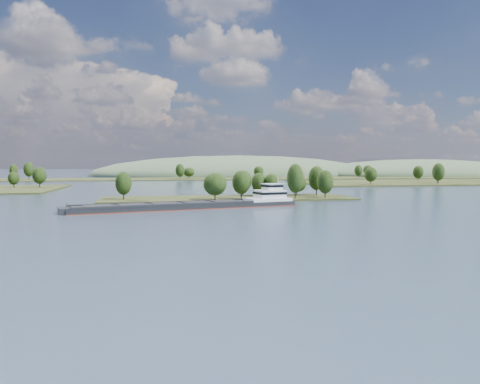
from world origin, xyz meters
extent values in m
plane|color=#324056|center=(0.00, 120.00, 0.00)|extent=(1800.00, 1800.00, 0.00)
cube|color=#2C3417|center=(0.00, 180.00, 0.00)|extent=(100.00, 30.00, 1.20)
cylinder|color=black|center=(24.65, 169.24, 2.83)|extent=(0.50, 0.50, 4.46)
ellipsoid|color=black|center=(24.65, 169.24, 8.49)|extent=(6.62, 6.62, 11.46)
cylinder|color=black|center=(8.02, 191.34, 2.34)|extent=(0.50, 0.50, 3.49)
ellipsoid|color=black|center=(8.02, 191.34, 6.78)|extent=(8.05, 8.05, 8.97)
cylinder|color=black|center=(4.01, 172.74, 2.39)|extent=(0.50, 0.50, 3.59)
ellipsoid|color=black|center=(4.01, 172.74, 6.95)|extent=(7.15, 7.15, 9.22)
cylinder|color=black|center=(13.71, 185.00, 2.20)|extent=(0.50, 0.50, 3.19)
ellipsoid|color=black|center=(13.71, 185.00, 6.25)|extent=(6.31, 6.31, 8.21)
cylinder|color=black|center=(-6.67, 169.07, 2.27)|extent=(0.50, 0.50, 3.34)
ellipsoid|color=black|center=(-6.67, 169.07, 6.52)|extent=(8.89, 8.89, 8.60)
cylinder|color=black|center=(-40.66, 176.84, 2.34)|extent=(0.50, 0.50, 3.47)
ellipsoid|color=black|center=(-40.66, 176.84, 6.75)|extent=(6.12, 6.12, 8.93)
cylinder|color=black|center=(18.41, 182.44, 2.15)|extent=(0.50, 0.50, 3.10)
ellipsoid|color=black|center=(18.41, 182.44, 6.08)|extent=(6.01, 6.01, 7.96)
cylinder|color=black|center=(39.55, 186.90, 2.65)|extent=(0.50, 0.50, 4.11)
ellipsoid|color=black|center=(39.55, 186.90, 7.88)|extent=(7.05, 7.05, 10.56)
cylinder|color=black|center=(37.21, 170.26, 2.41)|extent=(0.50, 0.50, 3.63)
ellipsoid|color=black|center=(37.21, 170.26, 7.03)|extent=(6.51, 6.51, 9.33)
cylinder|color=black|center=(30.43, 185.82, 2.06)|extent=(0.50, 0.50, 2.93)
ellipsoid|color=black|center=(30.43, 185.82, 5.78)|extent=(8.07, 8.07, 7.52)
cylinder|color=black|center=(-92.27, 269.89, 2.65)|extent=(0.50, 0.50, 3.69)
ellipsoid|color=black|center=(-92.27, 269.89, 7.34)|extent=(7.58, 7.58, 9.49)
cylinder|color=black|center=(-105.94, 270.81, 2.24)|extent=(0.50, 0.50, 2.89)
ellipsoid|color=black|center=(-105.94, 270.81, 5.91)|extent=(5.90, 5.90, 7.42)
cylinder|color=black|center=(102.92, 266.65, 2.58)|extent=(0.50, 0.50, 3.56)
ellipsoid|color=black|center=(102.92, 266.65, 7.11)|extent=(7.84, 7.84, 9.16)
cylinder|color=black|center=(149.04, 266.43, 2.98)|extent=(0.50, 0.50, 4.37)
ellipsoid|color=black|center=(149.04, 266.43, 8.53)|extent=(7.76, 7.76, 11.23)
cylinder|color=black|center=(158.09, 281.47, 2.70)|extent=(0.50, 0.50, 3.80)
ellipsoid|color=black|center=(158.09, 281.47, 7.53)|extent=(6.47, 6.47, 9.76)
cylinder|color=black|center=(163.71, 314.33, 2.65)|extent=(0.50, 0.50, 3.69)
ellipsoid|color=black|center=(163.71, 314.33, 7.34)|extent=(7.77, 7.77, 9.49)
cube|color=#2C3417|center=(0.00, 400.00, 0.00)|extent=(900.00, 60.00, 1.20)
cylinder|color=black|center=(-141.71, 398.04, 2.66)|extent=(0.50, 0.50, 4.11)
ellipsoid|color=black|center=(-141.71, 398.04, 7.89)|extent=(6.25, 6.25, 10.58)
cylinder|color=black|center=(146.93, 381.87, 2.49)|extent=(0.50, 0.50, 3.79)
ellipsoid|color=black|center=(146.93, 381.87, 7.31)|extent=(6.93, 6.93, 9.74)
cylinder|color=black|center=(-0.44, 402.91, 2.15)|extent=(0.50, 0.50, 3.11)
ellipsoid|color=black|center=(-0.44, 402.91, 6.11)|extent=(9.57, 9.57, 7.99)
cylinder|color=black|center=(171.24, 414.29, 2.41)|extent=(0.50, 0.50, 3.63)
ellipsoid|color=black|center=(171.24, 414.29, 7.02)|extent=(9.01, 9.01, 9.33)
cylinder|color=black|center=(-129.79, 396.29, 2.94)|extent=(0.50, 0.50, 4.69)
ellipsoid|color=black|center=(-129.79, 396.29, 8.90)|extent=(7.90, 7.90, 12.05)
cylinder|color=black|center=(58.47, 388.91, 2.35)|extent=(0.50, 0.50, 3.49)
ellipsoid|color=black|center=(58.47, 388.91, 6.79)|extent=(8.51, 8.51, 8.98)
cylinder|color=black|center=(-9.20, 382.23, 2.69)|extent=(0.50, 0.50, 4.18)
ellipsoid|color=black|center=(-9.20, 382.23, 8.01)|extent=(7.40, 7.40, 10.75)
ellipsoid|color=#445A3E|center=(260.00, 470.00, 0.00)|extent=(260.00, 140.00, 36.00)
ellipsoid|color=#445A3E|center=(60.00, 500.00, 0.00)|extent=(320.00, 160.00, 44.00)
cube|color=black|center=(-18.54, 143.94, 0.46)|extent=(73.59, 26.51, 2.02)
cube|color=maroon|center=(-18.54, 143.94, 0.05)|extent=(73.81, 26.74, 0.23)
cube|color=black|center=(-26.75, 146.56, 1.75)|extent=(55.42, 13.99, 0.74)
cube|color=black|center=(-24.60, 137.81, 1.75)|extent=(55.42, 13.99, 0.74)
cube|color=black|center=(-25.68, 142.19, 1.61)|extent=(55.52, 21.22, 0.28)
cube|color=black|center=(-45.31, 137.35, 1.88)|extent=(9.83, 9.30, 0.32)
cube|color=black|center=(-35.49, 139.77, 1.88)|extent=(9.83, 9.30, 0.32)
cube|color=black|center=(-25.68, 142.19, 1.88)|extent=(9.83, 9.30, 0.32)
cube|color=black|center=(-15.86, 144.60, 1.88)|extent=(9.83, 9.30, 0.32)
cube|color=black|center=(-6.04, 147.02, 1.88)|extent=(9.83, 9.30, 0.32)
cube|color=black|center=(-54.68, 135.04, 0.83)|extent=(4.66, 8.69, 1.84)
cylinder|color=black|center=(-53.79, 135.26, 2.11)|extent=(0.27, 0.27, 2.02)
cube|color=white|center=(9.13, 150.76, 2.02)|extent=(16.39, 12.08, 1.10)
cube|color=white|center=(10.02, 150.98, 3.86)|extent=(10.68, 9.34, 2.76)
cube|color=black|center=(10.02, 150.98, 4.23)|extent=(10.91, 9.56, 0.83)
cube|color=white|center=(10.91, 151.20, 6.25)|extent=(6.67, 6.67, 2.02)
cube|color=black|center=(10.91, 151.20, 6.62)|extent=(6.90, 6.90, 0.74)
cube|color=white|center=(10.91, 151.20, 7.35)|extent=(7.12, 7.12, 0.18)
cylinder|color=white|center=(13.14, 151.75, 8.46)|extent=(0.22, 0.22, 2.39)
cylinder|color=black|center=(6.68, 153.00, 7.54)|extent=(0.56, 0.56, 1.10)
camera|label=1|loc=(-28.27, -4.91, 14.82)|focal=35.00mm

